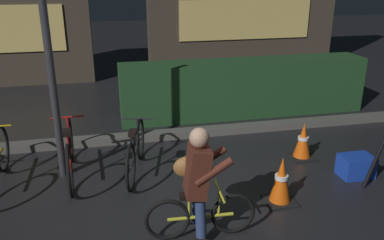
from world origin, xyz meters
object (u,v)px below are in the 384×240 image
at_px(blue_crate, 356,166).
at_px(street_post, 51,73).
at_px(traffic_cone_far, 303,141).
at_px(cyclist, 198,183).
at_px(closed_umbrella, 377,157).
at_px(traffic_cone_near, 281,181).
at_px(parked_bike_center_right, 136,151).
at_px(parked_bike_center_left, 70,153).

bearing_deg(blue_crate, street_post, 167.17).
distance_m(traffic_cone_far, blue_crate, 0.83).
height_order(traffic_cone_far, cyclist, cyclist).
bearing_deg(closed_umbrella, blue_crate, 91.03).
bearing_deg(cyclist, traffic_cone_near, 23.50).
bearing_deg(closed_umbrella, traffic_cone_far, 99.62).
xyz_separation_m(street_post, parked_bike_center_right, (1.00, -0.14, -1.13)).
xyz_separation_m(parked_bike_center_right, blue_crate, (2.95, -0.76, -0.18)).
height_order(parked_bike_center_left, closed_umbrella, same).
xyz_separation_m(parked_bike_center_right, closed_umbrella, (3.05, -1.01, 0.06)).
bearing_deg(parked_bike_center_right, blue_crate, -91.44).
height_order(parked_bike_center_left, traffic_cone_near, parked_bike_center_left).
height_order(blue_crate, closed_umbrella, closed_umbrella).
relative_size(street_post, cyclist, 2.34).
bearing_deg(traffic_cone_near, street_post, 153.87).
bearing_deg(closed_umbrella, street_post, 143.42).
distance_m(street_post, closed_umbrella, 4.34).
height_order(street_post, traffic_cone_near, street_post).
distance_m(traffic_cone_near, traffic_cone_far, 1.38).
bearing_deg(blue_crate, parked_bike_center_left, 167.71).
distance_m(street_post, parked_bike_center_right, 1.52).
xyz_separation_m(parked_bike_center_left, traffic_cone_near, (2.53, -1.23, -0.07)).
relative_size(parked_bike_center_left, parked_bike_center_right, 1.10).
bearing_deg(parked_bike_center_left, parked_bike_center_right, -97.73).
height_order(traffic_cone_near, closed_umbrella, closed_umbrella).
bearing_deg(street_post, parked_bike_center_right, -8.00).
relative_size(parked_bike_center_right, blue_crate, 3.52).
height_order(street_post, blue_crate, street_post).
bearing_deg(parked_bike_center_left, traffic_cone_far, -95.29).
height_order(traffic_cone_near, traffic_cone_far, traffic_cone_near).
bearing_deg(parked_bike_center_right, street_post, 95.00).
distance_m(traffic_cone_far, closed_umbrella, 1.10).
bearing_deg(traffic_cone_near, parked_bike_center_right, 144.86).
distance_m(parked_bike_center_left, traffic_cone_far, 3.38).
bearing_deg(parked_bike_center_left, closed_umbrella, -108.31).
bearing_deg(traffic_cone_near, cyclist, -159.74).
distance_m(parked_bike_center_left, blue_crate, 3.92).
bearing_deg(street_post, closed_umbrella, -15.85).
bearing_deg(parked_bike_center_right, cyclist, -149.05).
relative_size(street_post, traffic_cone_near, 4.85).
distance_m(traffic_cone_near, blue_crate, 1.37).
height_order(traffic_cone_far, closed_umbrella, closed_umbrella).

